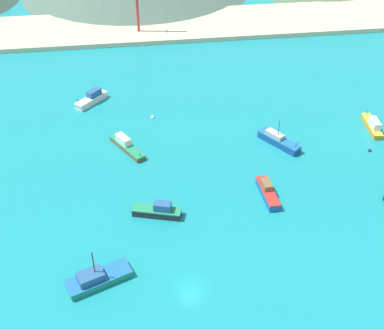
# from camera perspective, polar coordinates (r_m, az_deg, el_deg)

# --- Properties ---
(ground) EXTENTS (260.00, 280.00, 0.50)m
(ground) POSITION_cam_1_polar(r_m,az_deg,el_deg) (94.82, -2.68, 0.11)
(ground) COLOR teal
(fishing_boat_1) EXTENTS (2.34, 8.26, 2.38)m
(fishing_boat_1) POSITION_cam_1_polar(r_m,az_deg,el_deg) (87.32, 8.48, -3.06)
(fishing_boat_1) COLOR #1E5BA8
(fishing_boat_1) RESTS_ON ground
(fishing_boat_2) EXTENTS (9.72, 6.35, 6.04)m
(fishing_boat_2) POSITION_cam_1_polar(r_m,az_deg,el_deg) (74.03, -10.62, -12.44)
(fishing_boat_2) COLOR #198466
(fishing_boat_2) RESTS_ON ground
(fishing_boat_5) EXTENTS (7.08, 9.07, 5.51)m
(fishing_boat_5) POSITION_cam_1_polar(r_m,az_deg,el_deg) (100.39, 9.67, 2.67)
(fishing_boat_5) COLOR #14478C
(fishing_boat_5) RESTS_ON ground
(fishing_boat_6) EXTENTS (6.78, 9.79, 2.35)m
(fishing_boat_6) POSITION_cam_1_polar(r_m,az_deg,el_deg) (98.60, -7.40, 2.16)
(fishing_boat_6) COLOR brown
(fishing_boat_6) RESTS_ON ground
(fishing_boat_7) EXTENTS (2.79, 8.98, 2.58)m
(fishing_boat_7) POSITION_cam_1_polar(r_m,az_deg,el_deg) (109.95, 19.63, 4.16)
(fishing_boat_7) COLOR orange
(fishing_boat_7) RESTS_ON ground
(fishing_boat_8) EXTENTS (8.28, 4.40, 2.67)m
(fishing_boat_8) POSITION_cam_1_polar(r_m,az_deg,el_deg) (82.82, -3.84, -5.21)
(fishing_boat_8) COLOR #232328
(fishing_boat_8) RESTS_ON ground
(fishing_boat_9) EXTENTS (7.29, 7.62, 2.83)m
(fishing_boat_9) POSITION_cam_1_polar(r_m,az_deg,el_deg) (115.22, -11.17, 7.28)
(fishing_boat_9) COLOR silver
(fishing_boat_9) RESTS_ON ground
(buoy_0) EXTENTS (0.67, 0.67, 0.67)m
(buoy_0) POSITION_cam_1_polar(r_m,az_deg,el_deg) (103.34, 19.32, 1.49)
(buoy_0) COLOR #232328
(buoy_0) RESTS_ON ground
(buoy_1) EXTENTS (0.74, 0.74, 0.74)m
(buoy_1) POSITION_cam_1_polar(r_m,az_deg,el_deg) (108.16, -4.45, 5.30)
(buoy_1) COLOR silver
(buoy_1) RESTS_ON ground
(beach_strip) EXTENTS (247.00, 24.55, 1.20)m
(beach_strip) POSITION_cam_1_polar(r_m,az_deg,el_deg) (153.30, -5.34, 15.16)
(beach_strip) COLOR beige
(beach_strip) RESTS_ON ground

